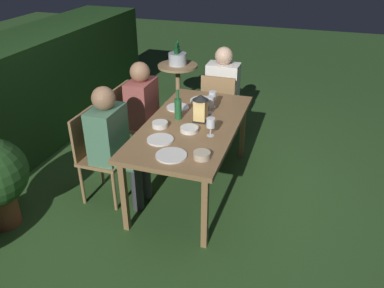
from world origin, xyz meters
name	(u,v)px	position (x,y,z in m)	size (l,w,h in m)	color
ground_plane	(192,188)	(0.00, 0.00, 0.00)	(16.00, 16.00, 0.00)	#2D5123
dining_table	(192,129)	(0.00, 0.00, 0.67)	(1.67, 0.85, 0.73)	olive
chair_side_right_a	(98,152)	(-0.38, 0.82, 0.49)	(0.42, 0.40, 0.87)	#937047
person_in_green	(115,141)	(-0.38, 0.62, 0.64)	(0.38, 0.47, 1.15)	#4C7A5B
chair_side_right_b	(132,120)	(0.38, 0.82, 0.49)	(0.42, 0.40, 0.87)	#937047
person_in_rust	(148,109)	(0.38, 0.62, 0.64)	(0.38, 0.47, 1.15)	#9E4C47
chair_head_far	(220,105)	(1.09, 0.00, 0.49)	(0.40, 0.42, 0.87)	#937047
person_in_cream	(224,87)	(1.28, 0.00, 0.64)	(0.48, 0.38, 1.15)	white
lantern_centerpiece	(201,107)	(0.08, -0.06, 0.88)	(0.15, 0.15, 0.27)	black
green_bottle_on_table	(178,108)	(0.07, 0.16, 0.84)	(0.07, 0.07, 0.29)	#1E5B2D
wine_glass_a	(211,124)	(-0.19, -0.23, 0.85)	(0.08, 0.08, 0.17)	silver
wine_glass_b	(210,102)	(0.29, -0.09, 0.85)	(0.08, 0.08, 0.17)	silver
wine_glass_c	(212,96)	(0.43, -0.08, 0.85)	(0.08, 0.08, 0.17)	silver
plate_a	(160,140)	(-0.40, 0.16, 0.74)	(0.23, 0.23, 0.01)	white
plate_b	(202,100)	(0.55, 0.07, 0.74)	(0.24, 0.24, 0.01)	white
plate_c	(178,107)	(0.30, 0.25, 0.74)	(0.23, 0.23, 0.01)	white
plate_d	(171,155)	(-0.62, -0.03, 0.74)	(0.25, 0.25, 0.01)	silver
bowl_olives	(160,124)	(-0.16, 0.26, 0.76)	(0.15, 0.15, 0.05)	silver
bowl_bread	(189,129)	(-0.16, -0.03, 0.75)	(0.17, 0.17, 0.04)	silver
bowl_salad	(202,155)	(-0.58, -0.27, 0.76)	(0.14, 0.14, 0.06)	#BCAD8E
side_table	(178,78)	(2.00, 0.86, 0.42)	(0.58, 0.58, 0.63)	#9E7A51
ice_bucket	(178,58)	(2.00, 0.86, 0.73)	(0.26, 0.26, 0.34)	#B2B7BF
hedge_backdrop	(2,105)	(0.00, 2.20, 0.64)	(5.24, 0.85, 1.27)	#1E4219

